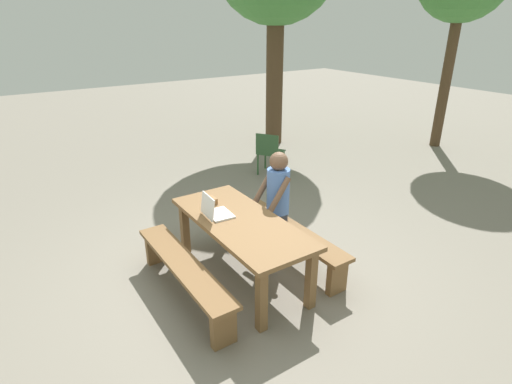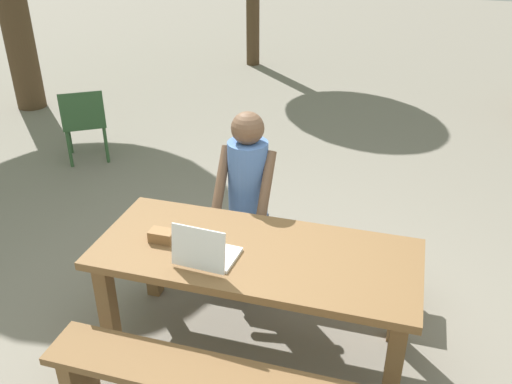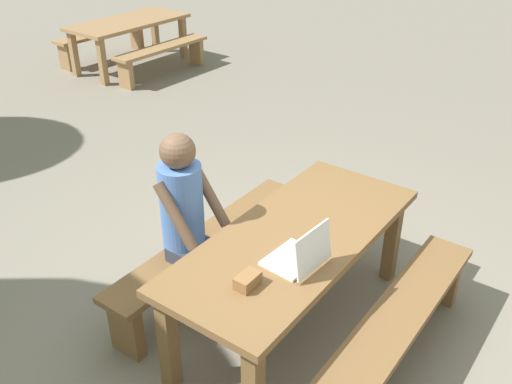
{
  "view_description": "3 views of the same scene",
  "coord_description": "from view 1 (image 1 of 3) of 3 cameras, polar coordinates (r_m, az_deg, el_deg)",
  "views": [
    {
      "loc": [
        3.4,
        -2.06,
        2.77
      ],
      "look_at": [
        -0.07,
        0.25,
        0.98
      ],
      "focal_mm": 28.65,
      "sensor_mm": 36.0,
      "label": 1
    },
    {
      "loc": [
        0.74,
        -2.53,
        2.53
      ],
      "look_at": [
        -0.07,
        0.25,
        0.98
      ],
      "focal_mm": 38.22,
      "sensor_mm": 36.0,
      "label": 2
    },
    {
      "loc": [
        -2.47,
        -1.5,
        2.69
      ],
      "look_at": [
        -0.07,
        0.25,
        0.98
      ],
      "focal_mm": 39.69,
      "sensor_mm": 36.0,
      "label": 3
    }
  ],
  "objects": [
    {
      "name": "ground_plane",
      "position": [
        4.85,
        -2.04,
        -11.62
      ],
      "size": [
        30.0,
        30.0,
        0.0
      ],
      "primitive_type": "plane",
      "color": "gray"
    },
    {
      "name": "picnic_table_front",
      "position": [
        4.52,
        -2.15,
        -5.14
      ],
      "size": [
        1.9,
        0.81,
        0.73
      ],
      "color": "brown",
      "rests_on": "ground"
    },
    {
      "name": "bench_near",
      "position": [
        4.4,
        -10.02,
        -10.82
      ],
      "size": [
        1.85,
        0.3,
        0.43
      ],
      "color": "brown",
      "rests_on": "ground"
    },
    {
      "name": "bench_far",
      "position": [
        5.01,
        4.77,
        -5.94
      ],
      "size": [
        1.85,
        0.3,
        0.43
      ],
      "color": "brown",
      "rests_on": "ground"
    },
    {
      "name": "laptop",
      "position": [
        4.55,
        -5.76,
        -2.65
      ],
      "size": [
        0.33,
        0.31,
        0.26
      ],
      "rotation": [
        0.0,
        0.0,
        3.07
      ],
      "color": "white",
      "rests_on": "picnic_table_front"
    },
    {
      "name": "small_pouch",
      "position": [
        4.88,
        -6.25,
        -1.18
      ],
      "size": [
        0.15,
        0.09,
        0.07
      ],
      "color": "olive",
      "rests_on": "picnic_table_front"
    },
    {
      "name": "person_seated",
      "position": [
        4.99,
        2.76,
        -0.53
      ],
      "size": [
        0.39,
        0.4,
        1.31
      ],
      "color": "#333847",
      "rests_on": "ground"
    },
    {
      "name": "plastic_chair",
      "position": [
        7.68,
        1.91,
        5.61
      ],
      "size": [
        0.61,
        0.61,
        0.81
      ],
      "rotation": [
        0.0,
        0.0,
        3.72
      ],
      "color": "#335933",
      "rests_on": "ground"
    }
  ]
}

